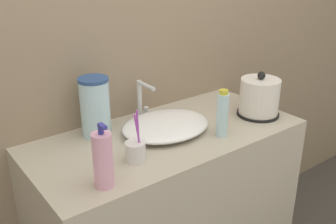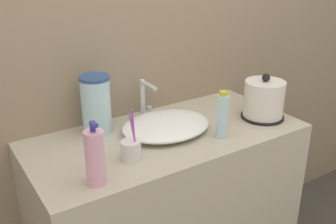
{
  "view_description": "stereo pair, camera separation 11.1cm",
  "coord_description": "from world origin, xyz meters",
  "px_view_note": "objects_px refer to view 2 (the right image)",
  "views": [
    {
      "loc": [
        -0.91,
        -0.93,
        1.63
      ],
      "look_at": [
        0.0,
        0.28,
        1.0
      ],
      "focal_mm": 42.0,
      "sensor_mm": 36.0,
      "label": 1
    },
    {
      "loc": [
        -0.82,
        -0.99,
        1.63
      ],
      "look_at": [
        0.0,
        0.28,
        1.0
      ],
      "focal_mm": 42.0,
      "sensor_mm": 36.0,
      "label": 2
    }
  ],
  "objects_px": {
    "faucet": "(145,97)",
    "toothbrush_cup": "(131,150)",
    "lotion_bottle": "(95,157)",
    "shampoo_bottle": "(223,115)",
    "electric_kettle": "(264,101)",
    "water_pitcher": "(96,105)"
  },
  "relations": [
    {
      "from": "lotion_bottle",
      "to": "faucet",
      "type": "bearing_deg",
      "value": 43.66
    },
    {
      "from": "toothbrush_cup",
      "to": "shampoo_bottle",
      "type": "xyz_separation_m",
      "value": [
        0.41,
        -0.04,
        0.06
      ]
    },
    {
      "from": "electric_kettle",
      "to": "shampoo_bottle",
      "type": "xyz_separation_m",
      "value": [
        -0.29,
        -0.05,
        0.01
      ]
    },
    {
      "from": "faucet",
      "to": "lotion_bottle",
      "type": "distance_m",
      "value": 0.58
    },
    {
      "from": "toothbrush_cup",
      "to": "water_pitcher",
      "type": "distance_m",
      "value": 0.3
    },
    {
      "from": "electric_kettle",
      "to": "water_pitcher",
      "type": "xyz_separation_m",
      "value": [
        -0.71,
        0.27,
        0.04
      ]
    },
    {
      "from": "toothbrush_cup",
      "to": "shampoo_bottle",
      "type": "height_order",
      "value": "toothbrush_cup"
    },
    {
      "from": "toothbrush_cup",
      "to": "water_pitcher",
      "type": "relative_size",
      "value": 0.84
    },
    {
      "from": "electric_kettle",
      "to": "water_pitcher",
      "type": "relative_size",
      "value": 0.85
    },
    {
      "from": "toothbrush_cup",
      "to": "electric_kettle",
      "type": "bearing_deg",
      "value": 1.4
    },
    {
      "from": "shampoo_bottle",
      "to": "toothbrush_cup",
      "type": "bearing_deg",
      "value": 174.84
    },
    {
      "from": "lotion_bottle",
      "to": "electric_kettle",
      "type": "bearing_deg",
      "value": 6.28
    },
    {
      "from": "toothbrush_cup",
      "to": "lotion_bottle",
      "type": "relative_size",
      "value": 0.92
    },
    {
      "from": "faucet",
      "to": "toothbrush_cup",
      "type": "bearing_deg",
      "value": -127.43
    },
    {
      "from": "electric_kettle",
      "to": "lotion_bottle",
      "type": "distance_m",
      "value": 0.88
    },
    {
      "from": "lotion_bottle",
      "to": "shampoo_bottle",
      "type": "bearing_deg",
      "value": 4.16
    },
    {
      "from": "water_pitcher",
      "to": "lotion_bottle",
      "type": "bearing_deg",
      "value": -114.06
    },
    {
      "from": "faucet",
      "to": "toothbrush_cup",
      "type": "xyz_separation_m",
      "value": [
        -0.25,
        -0.32,
        -0.06
      ]
    },
    {
      "from": "toothbrush_cup",
      "to": "lotion_bottle",
      "type": "distance_m",
      "value": 0.2
    },
    {
      "from": "shampoo_bottle",
      "to": "water_pitcher",
      "type": "xyz_separation_m",
      "value": [
        -0.42,
        0.32,
        0.03
      ]
    },
    {
      "from": "faucet",
      "to": "shampoo_bottle",
      "type": "bearing_deg",
      "value": -65.77
    },
    {
      "from": "faucet",
      "to": "toothbrush_cup",
      "type": "height_order",
      "value": "toothbrush_cup"
    }
  ]
}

